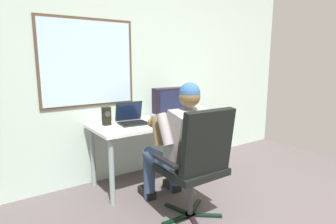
{
  "coord_description": "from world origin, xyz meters",
  "views": [
    {
      "loc": [
        -1.76,
        -0.51,
        1.43
      ],
      "look_at": [
        -0.18,
        1.77,
        0.91
      ],
      "focal_mm": 29.85,
      "sensor_mm": 36.0,
      "label": 1
    }
  ],
  "objects": [
    {
      "name": "wall_rear",
      "position": [
        -0.02,
        2.59,
        1.26
      ],
      "size": [
        5.07,
        0.08,
        2.52
      ],
      "color": "#B2C8B9",
      "rests_on": "ground"
    },
    {
      "name": "desk",
      "position": [
        -0.06,
        2.2,
        0.64
      ],
      "size": [
        1.49,
        0.66,
        0.73
      ],
      "color": "gray",
      "rests_on": "ground"
    },
    {
      "name": "office_chair",
      "position": [
        -0.24,
        1.22,
        0.59
      ],
      "size": [
        0.61,
        0.59,
        1.04
      ],
      "color": "black",
      "rests_on": "ground"
    },
    {
      "name": "person_seated",
      "position": [
        -0.23,
        1.5,
        0.65
      ],
      "size": [
        0.54,
        0.82,
        1.24
      ],
      "color": "navy",
      "rests_on": "ground"
    },
    {
      "name": "crt_monitor",
      "position": [
        0.17,
        2.23,
        0.94
      ],
      "size": [
        0.43,
        0.22,
        0.37
      ],
      "color": "beige",
      "rests_on": "desk"
    },
    {
      "name": "laptop",
      "position": [
        -0.35,
        2.26,
        0.79
      ],
      "size": [
        0.34,
        0.33,
        0.24
      ],
      "color": "black",
      "rests_on": "desk"
    },
    {
      "name": "wine_glass",
      "position": [
        0.44,
        2.05,
        0.83
      ],
      "size": [
        0.09,
        0.09,
        0.15
      ],
      "color": "silver",
      "rests_on": "desk"
    },
    {
      "name": "desk_speaker",
      "position": [
        -0.62,
        2.32,
        0.83
      ],
      "size": [
        0.09,
        0.08,
        0.2
      ],
      "color": "black",
      "rests_on": "desk"
    }
  ]
}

